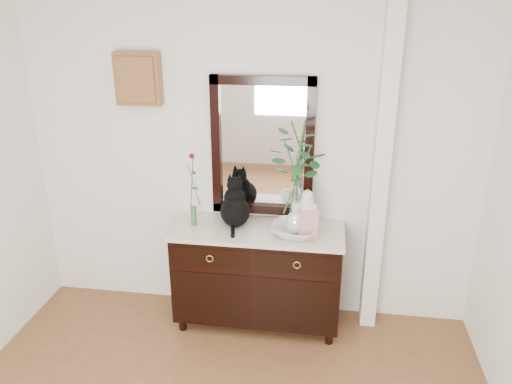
% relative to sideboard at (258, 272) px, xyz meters
% --- Properties ---
extents(wall_back, '(3.60, 0.04, 2.70)m').
position_rel_sideboard_xyz_m(wall_back, '(-0.10, 0.25, 0.88)').
color(wall_back, white).
rests_on(wall_back, ground).
extents(pilaster, '(0.12, 0.20, 2.70)m').
position_rel_sideboard_xyz_m(pilaster, '(0.90, 0.17, 0.88)').
color(pilaster, white).
rests_on(pilaster, ground).
extents(sideboard, '(1.33, 0.52, 0.82)m').
position_rel_sideboard_xyz_m(sideboard, '(0.00, 0.00, 0.00)').
color(sideboard, black).
rests_on(sideboard, ground).
extents(wall_mirror, '(0.80, 0.06, 1.10)m').
position_rel_sideboard_xyz_m(wall_mirror, '(-0.00, 0.24, 0.97)').
color(wall_mirror, black).
rests_on(wall_mirror, wall_back).
extents(key_cabinet, '(0.35, 0.10, 0.40)m').
position_rel_sideboard_xyz_m(key_cabinet, '(-0.95, 0.21, 1.48)').
color(key_cabinet, brown).
rests_on(key_cabinet, wall_back).
extents(cat, '(0.32, 0.37, 0.38)m').
position_rel_sideboard_xyz_m(cat, '(-0.19, 0.07, 0.57)').
color(cat, black).
rests_on(cat, sideboard).
extents(lotus_bowl, '(0.40, 0.40, 0.09)m').
position_rel_sideboard_xyz_m(lotus_bowl, '(0.29, -0.06, 0.42)').
color(lotus_bowl, silver).
rests_on(lotus_bowl, sideboard).
extents(vase_branches, '(0.54, 0.54, 0.88)m').
position_rel_sideboard_xyz_m(vase_branches, '(0.29, -0.06, 0.84)').
color(vase_branches, silver).
rests_on(vase_branches, lotus_bowl).
extents(bud_vase_rose, '(0.09, 0.09, 0.60)m').
position_rel_sideboard_xyz_m(bud_vase_rose, '(-0.51, 0.01, 0.68)').
color(bud_vase_rose, '#366E34').
rests_on(bud_vase_rose, sideboard).
extents(ginger_jar, '(0.18, 0.18, 0.38)m').
position_rel_sideboard_xyz_m(ginger_jar, '(0.37, -0.06, 0.57)').
color(ginger_jar, white).
rests_on(ginger_jar, sideboard).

